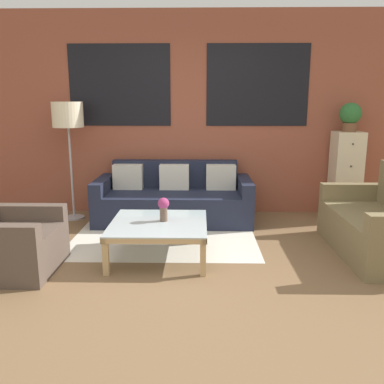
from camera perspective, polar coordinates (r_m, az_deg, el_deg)
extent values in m
plane|color=brown|center=(3.73, -1.50, -12.48)|extent=(16.00, 16.00, 0.00)
cube|color=brown|center=(5.82, -0.48, 10.79)|extent=(8.40, 0.08, 2.80)
cube|color=black|center=(5.88, -10.10, 14.51)|extent=(1.40, 0.01, 1.10)
cube|color=black|center=(5.83, 9.19, 14.57)|extent=(1.40, 0.01, 1.10)
cube|color=silver|center=(4.85, -3.90, -6.44)|extent=(2.15, 1.52, 0.00)
cube|color=#1E2338|center=(5.39, -2.64, -2.29)|extent=(1.74, 0.72, 0.40)
cube|color=#1E2338|center=(5.77, -2.38, 0.65)|extent=(1.74, 0.16, 0.78)
cube|color=#1E2338|center=(5.59, -12.36, -1.09)|extent=(0.16, 0.88, 0.58)
cube|color=#1E2338|center=(5.47, 7.38, -1.20)|extent=(0.16, 0.88, 0.58)
cube|color=beige|center=(5.66, -8.97, 2.12)|extent=(0.40, 0.16, 0.34)
cube|color=silver|center=(5.58, -2.50, 2.12)|extent=(0.40, 0.16, 0.34)
cube|color=beige|center=(5.58, 4.07, 2.10)|extent=(0.40, 0.16, 0.34)
cube|color=olive|center=(4.70, 23.52, -5.47)|extent=(0.64, 1.23, 0.42)
cube|color=olive|center=(5.31, 21.66, -2.18)|extent=(0.80, 0.14, 0.62)
cube|color=brown|center=(4.21, -22.75, -7.57)|extent=(0.64, 0.56, 0.40)
cube|color=brown|center=(4.52, -22.02, -5.09)|extent=(0.80, 0.14, 0.56)
cube|color=silver|center=(4.17, -4.69, -4.31)|extent=(0.97, 0.97, 0.01)
cube|color=tan|center=(3.74, -5.39, -6.82)|extent=(0.97, 0.05, 0.05)
cube|color=tan|center=(4.62, -4.12, -3.02)|extent=(0.97, 0.05, 0.05)
cube|color=tan|center=(4.25, -10.93, -4.61)|extent=(0.05, 0.97, 0.05)
cube|color=tan|center=(4.15, 1.69, -4.77)|extent=(0.05, 0.97, 0.05)
cube|color=tan|center=(3.88, -12.02, -8.81)|extent=(0.05, 0.05, 0.37)
cube|color=tan|center=(3.78, 1.55, -9.10)|extent=(0.05, 0.05, 0.37)
cube|color=tan|center=(4.71, -9.58, -4.86)|extent=(0.05, 0.06, 0.37)
cube|color=tan|center=(4.63, 1.47, -4.99)|extent=(0.05, 0.06, 0.37)
cylinder|color=#B2B2B7|center=(5.89, -16.19, -3.43)|extent=(0.28, 0.28, 0.02)
cylinder|color=#B2B2B7|center=(5.75, -16.56, 2.57)|extent=(0.03, 0.03, 1.23)
cylinder|color=beige|center=(5.67, -17.06, 10.35)|extent=(0.40, 0.40, 0.33)
cube|color=beige|center=(6.00, 20.73, 2.26)|extent=(0.38, 0.36, 1.19)
sphere|color=#38332D|center=(5.77, 21.67, 6.28)|extent=(0.02, 0.02, 0.02)
sphere|color=#38332D|center=(5.80, 21.43, 3.37)|extent=(0.02, 0.02, 0.02)
sphere|color=#38332D|center=(5.85, 21.20, 0.51)|extent=(0.02, 0.02, 0.02)
sphere|color=#38332D|center=(5.92, 20.98, -2.30)|extent=(0.02, 0.02, 0.02)
cylinder|color=brown|center=(5.92, 21.22, 8.47)|extent=(0.19, 0.19, 0.12)
sphere|color=#2D6B33|center=(5.92, 21.36, 10.22)|extent=(0.29, 0.29, 0.29)
cylinder|color=brown|center=(4.18, -4.01, -3.12)|extent=(0.08, 0.08, 0.15)
sphere|color=#9E3366|center=(4.15, -4.03, -1.60)|extent=(0.12, 0.12, 0.12)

